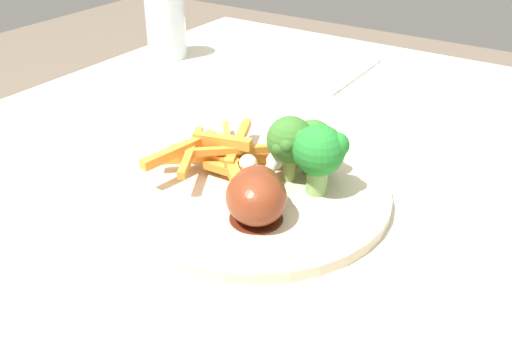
{
  "coord_description": "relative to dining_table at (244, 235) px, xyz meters",
  "views": [
    {
      "loc": [
        0.48,
        0.33,
        1.03
      ],
      "look_at": [
        0.05,
        0.05,
        0.74
      ],
      "focal_mm": 39.8,
      "sensor_mm": 36.0,
      "label": 1
    }
  ],
  "objects": [
    {
      "name": "water_glass",
      "position": [
        -0.25,
        -0.33,
        0.16
      ],
      "size": [
        0.07,
        0.07,
        0.11
      ],
      "primitive_type": "cylinder",
      "color": "silver",
      "rests_on": "dining_table"
    },
    {
      "name": "dinner_plate",
      "position": [
        0.05,
        0.05,
        0.11
      ],
      "size": [
        0.28,
        0.28,
        0.01
      ],
      "primitive_type": "cylinder",
      "color": "beige",
      "rests_on": "dining_table"
    },
    {
      "name": "carrot_fries_pile",
      "position": [
        0.04,
        0.0,
        0.13
      ],
      "size": [
        0.17,
        0.13,
        0.04
      ],
      "color": "orange",
      "rests_on": "dinner_plate"
    },
    {
      "name": "broccoli_floret_front",
      "position": [
        0.02,
        0.07,
        0.16
      ],
      "size": [
        0.05,
        0.05,
        0.07
      ],
      "color": "#89A74E",
      "rests_on": "dinner_plate"
    },
    {
      "name": "broccoli_floret_middle",
      "position": [
        0.02,
        0.11,
        0.16
      ],
      "size": [
        0.06,
        0.05,
        0.07
      ],
      "color": "#7EAC60",
      "rests_on": "dinner_plate"
    },
    {
      "name": "chicken_drumstick_far",
      "position": [
        0.09,
        0.08,
        0.14
      ],
      "size": [
        0.11,
        0.06,
        0.05
      ],
      "color": "#561D0F",
      "rests_on": "dinner_plate"
    },
    {
      "name": "chicken_drumstick_near",
      "position": [
        0.1,
        0.08,
        0.14
      ],
      "size": [
        0.11,
        0.1,
        0.05
      ],
      "color": "#501C0E",
      "rests_on": "dinner_plate"
    },
    {
      "name": "broccoli_floret_back",
      "position": [
        -0.01,
        0.09,
        0.15
      ],
      "size": [
        0.05,
        0.05,
        0.06
      ],
      "color": "#86AF59",
      "rests_on": "dinner_plate"
    },
    {
      "name": "fork",
      "position": [
        -0.34,
        -0.01,
        0.1
      ],
      "size": [
        0.19,
        0.01,
        0.0
      ],
      "primitive_type": "cube",
      "rotation": [
        0.0,
        0.0,
        0.01
      ],
      "color": "silver",
      "rests_on": "dining_table"
    },
    {
      "name": "dining_table",
      "position": [
        0.0,
        0.0,
        0.0
      ],
      "size": [
        1.05,
        0.82,
        0.71
      ],
      "color": "beige",
      "rests_on": "ground_plane"
    }
  ]
}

